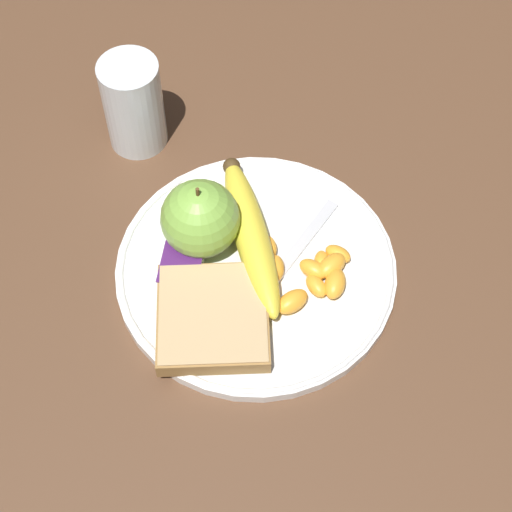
% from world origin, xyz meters
% --- Properties ---
extents(ground_plane, '(3.00, 3.00, 0.00)m').
position_xyz_m(ground_plane, '(0.00, 0.00, 0.00)').
color(ground_plane, brown).
extents(plate, '(0.28, 0.28, 0.01)m').
position_xyz_m(plate, '(0.00, 0.00, 0.01)').
color(plate, white).
rests_on(plate, ground_plane).
extents(juice_glass, '(0.07, 0.07, 0.11)m').
position_xyz_m(juice_glass, '(-0.16, -0.16, 0.05)').
color(juice_glass, silver).
rests_on(juice_glass, ground_plane).
extents(apple, '(0.08, 0.08, 0.09)m').
position_xyz_m(apple, '(-0.02, -0.06, 0.05)').
color(apple, '#84BC47').
rests_on(apple, plate).
extents(banana, '(0.19, 0.10, 0.03)m').
position_xyz_m(banana, '(-0.03, -0.01, 0.03)').
color(banana, yellow).
rests_on(banana, plate).
extents(bread_slice, '(0.13, 0.12, 0.02)m').
position_xyz_m(bread_slice, '(0.07, -0.03, 0.02)').
color(bread_slice, olive).
rests_on(bread_slice, plate).
extents(fork, '(0.17, 0.10, 0.00)m').
position_xyz_m(fork, '(0.01, 0.02, 0.01)').
color(fork, silver).
rests_on(fork, plate).
extents(jam_packet, '(0.05, 0.04, 0.02)m').
position_xyz_m(jam_packet, '(0.02, -0.07, 0.02)').
color(jam_packet, silver).
rests_on(jam_packet, plate).
extents(orange_segment_0, '(0.03, 0.03, 0.01)m').
position_xyz_m(orange_segment_0, '(0.03, 0.02, 0.02)').
color(orange_segment_0, '#F9A32D').
rests_on(orange_segment_0, plate).
extents(orange_segment_1, '(0.03, 0.02, 0.02)m').
position_xyz_m(orange_segment_1, '(0.01, 0.02, 0.02)').
color(orange_segment_1, '#F9A32D').
rests_on(orange_segment_1, plate).
extents(orange_segment_2, '(0.03, 0.03, 0.02)m').
position_xyz_m(orange_segment_2, '(0.02, 0.06, 0.02)').
color(orange_segment_2, '#F9A32D').
rests_on(orange_segment_2, plate).
extents(orange_segment_3, '(0.04, 0.04, 0.02)m').
position_xyz_m(orange_segment_3, '(0.04, 0.04, 0.02)').
color(orange_segment_3, '#F9A32D').
rests_on(orange_segment_3, plate).
extents(orange_segment_4, '(0.03, 0.02, 0.01)m').
position_xyz_m(orange_segment_4, '(-0.01, 0.06, 0.02)').
color(orange_segment_4, '#F9A32D').
rests_on(orange_segment_4, plate).
extents(orange_segment_5, '(0.03, 0.03, 0.01)m').
position_xyz_m(orange_segment_5, '(-0.02, 0.01, 0.02)').
color(orange_segment_5, '#F9A32D').
rests_on(orange_segment_5, plate).
extents(orange_segment_6, '(0.03, 0.04, 0.02)m').
position_xyz_m(orange_segment_6, '(0.00, 0.06, 0.02)').
color(orange_segment_6, '#F9A32D').
rests_on(orange_segment_6, plate).
extents(orange_segment_7, '(0.03, 0.03, 0.02)m').
position_xyz_m(orange_segment_7, '(-0.02, 0.08, 0.02)').
color(orange_segment_7, '#F9A32D').
rests_on(orange_segment_7, plate).
extents(orange_segment_8, '(0.04, 0.04, 0.02)m').
position_xyz_m(orange_segment_8, '(-0.01, 0.07, 0.02)').
color(orange_segment_8, '#F9A32D').
rests_on(orange_segment_8, plate).
extents(orange_segment_9, '(0.04, 0.02, 0.02)m').
position_xyz_m(orange_segment_9, '(0.01, 0.08, 0.02)').
color(orange_segment_9, '#F9A32D').
rests_on(orange_segment_9, plate).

